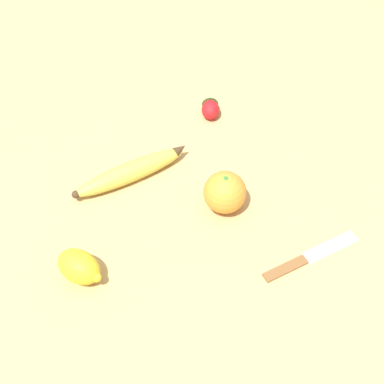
% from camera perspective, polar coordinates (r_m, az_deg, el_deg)
% --- Properties ---
extents(ground_plane, '(3.00, 3.00, 0.00)m').
position_cam_1_polar(ground_plane, '(0.93, -0.11, 0.47)').
color(ground_plane, tan).
extents(banana, '(0.13, 0.21, 0.04)m').
position_cam_1_polar(banana, '(0.94, -6.48, 2.19)').
color(banana, '#DBCC4C').
rests_on(banana, ground_plane).
extents(orange, '(0.07, 0.07, 0.07)m').
position_cam_1_polar(orange, '(0.88, 3.52, -0.04)').
color(orange, orange).
rests_on(orange, ground_plane).
extents(strawberry, '(0.05, 0.04, 0.03)m').
position_cam_1_polar(strawberry, '(1.05, 1.97, 8.90)').
color(strawberry, red).
rests_on(strawberry, ground_plane).
extents(lemon, '(0.08, 0.09, 0.05)m').
position_cam_1_polar(lemon, '(0.82, -11.93, -7.81)').
color(lemon, yellow).
rests_on(lemon, ground_plane).
extents(paring_knife, '(0.09, 0.16, 0.01)m').
position_cam_1_polar(paring_knife, '(0.86, 12.25, -6.84)').
color(paring_knife, silver).
rests_on(paring_knife, ground_plane).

